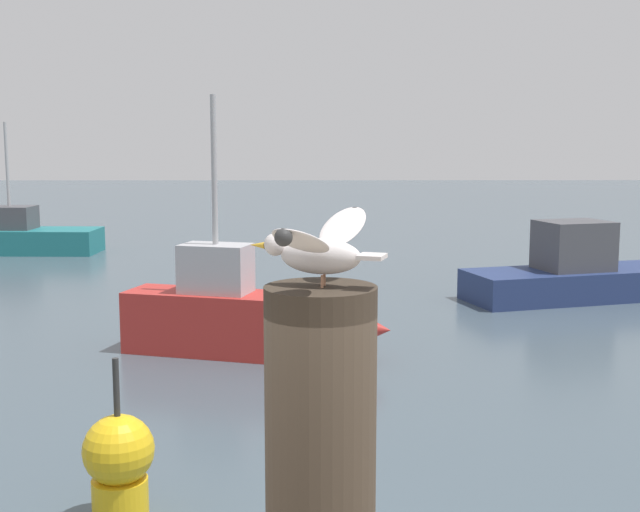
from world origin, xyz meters
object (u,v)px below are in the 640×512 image
at_px(channel_buoy, 119,464).
at_px(mooring_post, 321,469).
at_px(boat_navy, 629,275).
at_px(seagull, 319,246).
at_px(boat_red, 251,317).

bearing_deg(channel_buoy, mooring_post, -68.11).
relative_size(mooring_post, boat_navy, 0.17).
height_order(seagull, boat_red, boat_red).
xyz_separation_m(boat_navy, channel_buoy, (-7.64, -9.45, 0.06)).
xyz_separation_m(boat_red, channel_buoy, (-0.64, -5.03, -0.07)).
bearing_deg(boat_navy, seagull, -114.57).
distance_m(mooring_post, boat_navy, 14.73).
height_order(seagull, channel_buoy, seagull).
distance_m(seagull, boat_red, 9.20).
relative_size(seagull, boat_red, 0.18).
bearing_deg(mooring_post, boat_navy, 65.44).
bearing_deg(seagull, boat_red, 95.87).
bearing_deg(boat_red, channel_buoy, -97.20).
bearing_deg(channel_buoy, seagull, -68.14).
bearing_deg(channel_buoy, boat_navy, 51.06).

